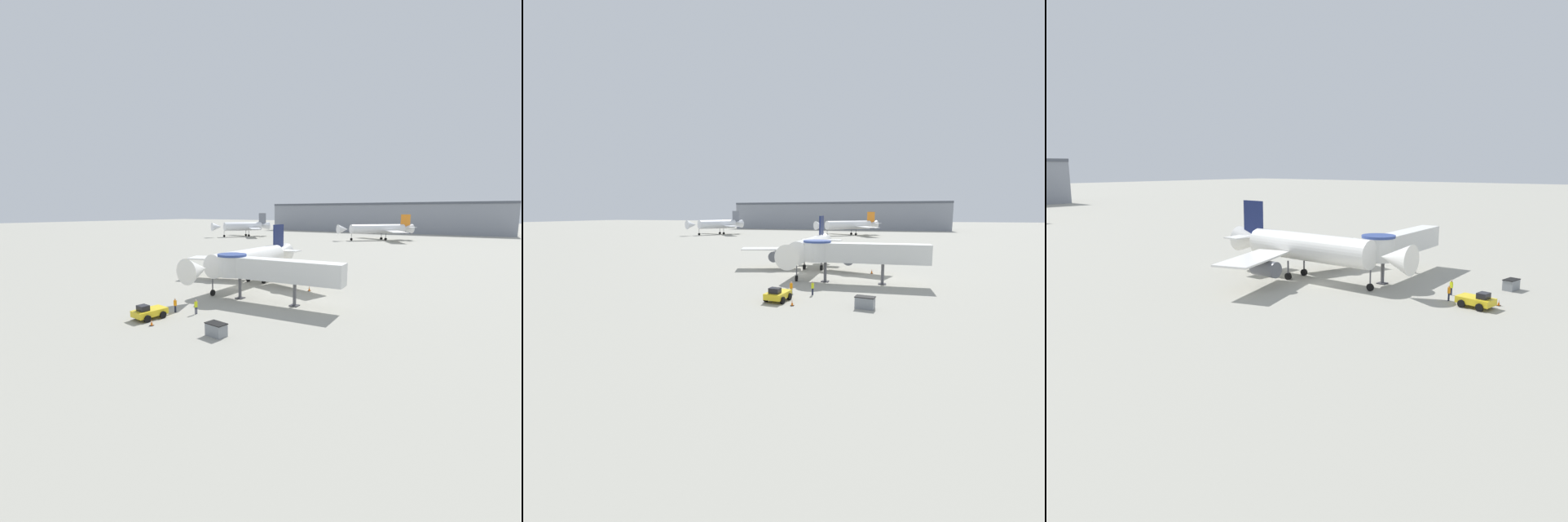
% 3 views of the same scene
% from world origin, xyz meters
% --- Properties ---
extents(ground_plane, '(800.00, 800.00, 0.00)m').
position_xyz_m(ground_plane, '(0.00, 0.00, 0.00)').
color(ground_plane, '#9E9B8E').
extents(main_airplane, '(27.71, 27.32, 9.70)m').
position_xyz_m(main_airplane, '(0.89, 3.26, 4.10)').
color(main_airplane, white).
rests_on(main_airplane, ground_plane).
extents(jet_bridge, '(18.01, 4.23, 6.19)m').
position_xyz_m(jet_bridge, '(9.38, -5.36, 4.51)').
color(jet_bridge, silver).
rests_on(jet_bridge, ground_plane).
extents(pushback_tug_yellow, '(2.78, 3.88, 1.71)m').
position_xyz_m(pushback_tug_yellow, '(1.70, -18.74, 0.78)').
color(pushback_tug_yellow, yellow).
rests_on(pushback_tug_yellow, ground_plane).
extents(service_container_gray, '(2.28, 1.58, 1.31)m').
position_xyz_m(service_container_gray, '(11.71, -19.05, 0.66)').
color(service_container_gray, gray).
rests_on(service_container_gray, ground_plane).
extents(traffic_cone_starboard_wing, '(0.46, 0.46, 0.76)m').
position_xyz_m(traffic_cone_starboard_wing, '(11.42, 3.69, 0.37)').
color(traffic_cone_starboard_wing, black).
rests_on(traffic_cone_starboard_wing, ground_plane).
extents(traffic_cone_apron_front, '(0.39, 0.39, 0.66)m').
position_xyz_m(traffic_cone_apron_front, '(3.90, -20.29, 0.31)').
color(traffic_cone_apron_front, black).
rests_on(traffic_cone_apron_front, ground_plane).
extents(ground_crew_marshaller, '(0.30, 0.38, 1.74)m').
position_xyz_m(ground_crew_marshaller, '(4.99, -14.57, 1.01)').
color(ground_crew_marshaller, '#1E2338').
rests_on(ground_crew_marshaller, ground_plane).
extents(ground_crew_wing_walker, '(0.34, 0.23, 1.74)m').
position_xyz_m(ground_crew_wing_walker, '(2.44, -15.41, 1.01)').
color(ground_crew_wing_walker, '#1E2338').
rests_on(ground_crew_wing_walker, ground_plane).
extents(background_jet_gray_tail, '(27.85, 27.29, 11.40)m').
position_xyz_m(background_jet_gray_tail, '(-65.42, 97.05, 4.98)').
color(background_jet_gray_tail, silver).
rests_on(background_jet_gray_tail, ground_plane).
extents(background_jet_orange_tail, '(29.28, 28.84, 10.94)m').
position_xyz_m(background_jet_orange_tail, '(-3.45, 109.21, 4.79)').
color(background_jet_orange_tail, white).
rests_on(background_jet_orange_tail, ground_plane).
extents(terminal_building, '(134.02, 26.58, 17.26)m').
position_xyz_m(terminal_building, '(-18.11, 175.00, 8.64)').
color(terminal_building, gray).
rests_on(terminal_building, ground_plane).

